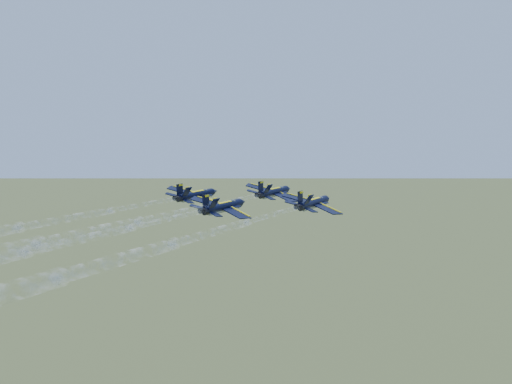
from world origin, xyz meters
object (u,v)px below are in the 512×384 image
at_px(jet_left, 197,195).
at_px(jet_right, 314,203).
at_px(jet_lead, 274,192).
at_px(jet_slot, 224,206).

xyz_separation_m(jet_left, jet_right, (23.47, -1.30, 0.00)).
distance_m(jet_lead, jet_slot, 20.18).
relative_size(jet_left, jet_right, 1.00).
bearing_deg(jet_right, jet_slot, -137.92).
relative_size(jet_left, jet_slot, 1.00).
bearing_deg(jet_right, jet_left, -177.53).
bearing_deg(jet_left, jet_lead, 42.77).
xyz_separation_m(jet_lead, jet_left, (-12.28, -9.29, 0.00)).
height_order(jet_left, jet_right, same).
bearing_deg(jet_slot, jet_left, 140.00).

